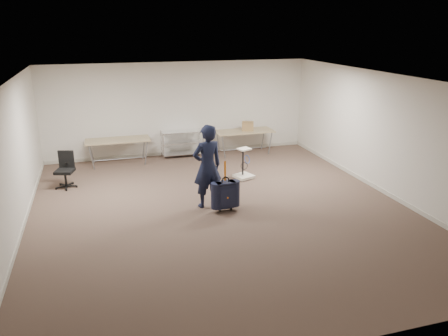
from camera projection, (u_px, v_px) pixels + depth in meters
name	position (u px, v px, depth m)	size (l,w,h in m)	color
ground	(221.00, 209.00, 9.52)	(9.00, 9.00, 0.00)	#48362B
room_shell	(205.00, 186.00, 10.76)	(8.00, 9.00, 9.00)	silver
folding_table_left	(118.00, 141.00, 12.39)	(1.80, 0.75, 0.73)	#9E8961
folding_table_right	(244.00, 132.00, 13.41)	(1.80, 0.75, 0.73)	#9E8961
wire_shelf	(182.00, 142.00, 13.20)	(1.22, 0.47, 0.80)	white
person	(207.00, 166.00, 9.41)	(0.67, 0.44, 1.85)	black
suitcase	(225.00, 195.00, 9.30)	(0.43, 0.27, 1.13)	#161A31
office_chair	(66.00, 177.00, 10.74)	(0.54, 0.54, 0.89)	black
equipment_cart	(244.00, 170.00, 11.37)	(0.56, 0.56, 0.81)	beige
cardboard_box	(248.00, 126.00, 13.39)	(0.35, 0.27, 0.27)	olive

